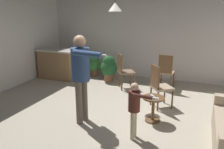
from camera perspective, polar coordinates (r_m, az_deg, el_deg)
ground at (r=5.13m, az=-2.66°, el=-9.70°), size 7.68×7.68×0.00m
wall_back at (r=7.71m, az=7.24°, el=9.25°), size 6.40×0.10×2.70m
kitchen_counter at (r=7.81m, az=-13.03°, el=2.55°), size 1.26×0.66×0.95m
side_table_by_couch at (r=4.78m, az=10.05°, el=-7.61°), size 0.44×0.44×0.52m
person_adult at (r=4.48m, az=-7.54°, el=1.10°), size 0.83×0.57×1.74m
person_child at (r=4.01m, az=5.58°, el=-7.36°), size 0.53×0.32×1.02m
dining_chair_by_counter at (r=5.39m, az=11.48°, el=-2.49°), size 0.59×0.59×1.00m
dining_chair_near_wall at (r=6.60m, az=2.94°, el=1.18°), size 0.58×0.58×1.00m
dining_chair_centre_back at (r=6.69m, az=13.08°, el=0.97°), size 0.44×0.44×1.00m
potted_plant_corner at (r=7.30m, az=-0.79°, el=1.80°), size 0.53×0.53×0.81m
potted_plant_by_wall at (r=7.93m, az=-4.54°, el=2.68°), size 0.50×0.50×0.76m
spare_remote_on_table at (r=4.71m, az=9.83°, el=-5.20°), size 0.11×0.12×0.04m
ceiling_light_pendant at (r=5.59m, az=0.76°, el=16.23°), size 0.32×0.32×0.55m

